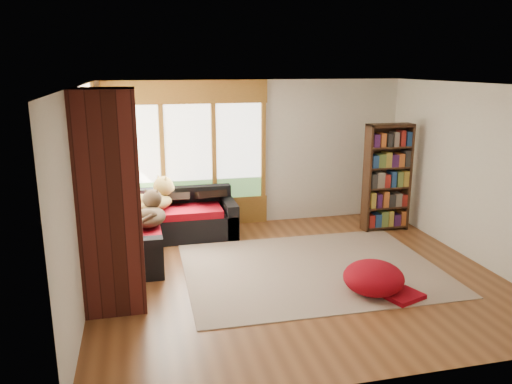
{
  "coord_description": "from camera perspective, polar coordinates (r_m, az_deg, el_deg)",
  "views": [
    {
      "loc": [
        -2.03,
        -6.19,
        2.84
      ],
      "look_at": [
        -0.32,
        1.04,
        0.95
      ],
      "focal_mm": 35.0,
      "sensor_mm": 36.0,
      "label": 1
    }
  ],
  "objects": [
    {
      "name": "ceiling",
      "position": [
        6.52,
        5.0,
        12.11
      ],
      "size": [
        5.5,
        5.5,
        0.0
      ],
      "primitive_type": "plane",
      "color": "white"
    },
    {
      "name": "windows_back",
      "position": [
        8.82,
        -7.71,
        4.42
      ],
      "size": [
        2.82,
        0.1,
        1.9
      ],
      "color": "olive",
      "rests_on": "wall_back"
    },
    {
      "name": "bookshelf",
      "position": [
        8.98,
        14.76,
        1.58
      ],
      "size": [
        0.81,
        0.27,
        1.88
      ],
      "color": "#3A2113",
      "rests_on": "ground"
    },
    {
      "name": "dog_brindle",
      "position": [
        7.59,
        -12.02,
        -2.05
      ],
      "size": [
        0.62,
        0.84,
        0.42
      ],
      "rotation": [
        0.0,
        0.0,
        1.35
      ],
      "color": "black",
      "rests_on": "sectional_sofa"
    },
    {
      "name": "brick_chimney",
      "position": [
        6.05,
        -16.33,
        -1.07
      ],
      "size": [
        0.7,
        0.7,
        2.6
      ],
      "primitive_type": "cube",
      "color": "#471914",
      "rests_on": "ground"
    },
    {
      "name": "sectional_sofa",
      "position": [
        8.28,
        -12.13,
        -3.89
      ],
      "size": [
        2.2,
        2.2,
        0.8
      ],
      "rotation": [
        0.0,
        0.0,
        -0.07
      ],
      "color": "black",
      "rests_on": "ground"
    },
    {
      "name": "wall_right",
      "position": [
        7.97,
        23.94,
        1.89
      ],
      "size": [
        0.04,
        5.0,
        2.6
      ],
      "primitive_type": "cube",
      "color": "silver",
      "rests_on": "ground"
    },
    {
      "name": "throw_pillows",
      "position": [
        8.29,
        -12.07,
        -0.33
      ],
      "size": [
        1.98,
        1.68,
        0.45
      ],
      "color": "black",
      "rests_on": "sectional_sofa"
    },
    {
      "name": "pouf",
      "position": [
        6.63,
        13.29,
        -9.41
      ],
      "size": [
        0.98,
        0.98,
        0.42
      ],
      "primitive_type": "ellipsoid",
      "rotation": [
        0.0,
        0.0,
        -0.33
      ],
      "color": "#9E0813",
      "rests_on": "area_rug"
    },
    {
      "name": "floor",
      "position": [
        7.1,
        4.54,
        -9.34
      ],
      "size": [
        5.5,
        5.5,
        0.0
      ],
      "primitive_type": "plane",
      "color": "brown",
      "rests_on": "ground"
    },
    {
      "name": "wall_back",
      "position": [
        9.05,
        -0.12,
        4.48
      ],
      "size": [
        5.5,
        0.04,
        2.6
      ],
      "primitive_type": "cube",
      "color": "silver",
      "rests_on": "ground"
    },
    {
      "name": "windows_left",
      "position": [
        7.57,
        -18.25,
        2.19
      ],
      "size": [
        0.1,
        2.62,
        1.9
      ],
      "color": "olive",
      "rests_on": "wall_left"
    },
    {
      "name": "roller_blind",
      "position": [
        8.31,
        -17.81,
        6.06
      ],
      "size": [
        0.03,
        0.72,
        0.9
      ],
      "primitive_type": "cube",
      "color": "#617D55",
      "rests_on": "wall_left"
    },
    {
      "name": "area_rug",
      "position": [
        7.28,
        6.37,
        -8.72
      ],
      "size": [
        3.61,
        2.78,
        0.01
      ],
      "primitive_type": "cube",
      "rotation": [
        0.0,
        0.0,
        -0.01
      ],
      "color": "beige",
      "rests_on": "ground"
    },
    {
      "name": "dog_tan",
      "position": [
        8.25,
        -11.73,
        -0.52
      ],
      "size": [
        0.97,
        0.9,
        0.47
      ],
      "rotation": [
        0.0,
        0.0,
        0.61
      ],
      "color": "brown",
      "rests_on": "sectional_sofa"
    },
    {
      "name": "wall_left",
      "position": [
        6.42,
        -19.3,
        -0.44
      ],
      "size": [
        0.04,
        5.0,
        2.6
      ],
      "primitive_type": "cube",
      "color": "silver",
      "rests_on": "ground"
    },
    {
      "name": "wall_front",
      "position": [
        4.48,
        14.69,
        -6.32
      ],
      "size": [
        5.5,
        0.04,
        2.6
      ],
      "primitive_type": "cube",
      "color": "silver",
      "rests_on": "ground"
    }
  ]
}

